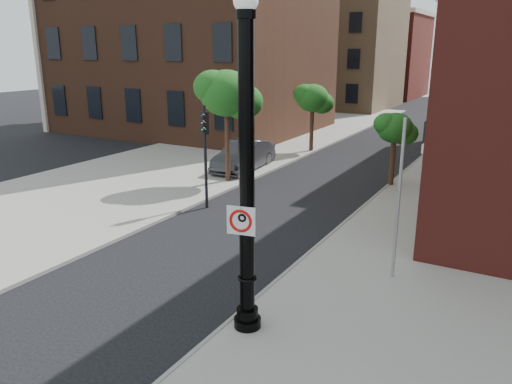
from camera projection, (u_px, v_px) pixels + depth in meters
The scene contains 16 objects.
ground at pixel (150, 311), 12.25m from camera, with size 120.00×120.00×0.00m, color black.
sidewalk_right at pixel (467, 228), 17.76m from camera, with size 8.00×60.00×0.12m, color gray.
sidewalk_left at pixel (231, 149), 31.53m from camera, with size 10.00×50.00×0.12m, color gray.
curb_edge at pixel (360, 210), 19.62m from camera, with size 0.10×60.00×0.14m, color gray.
victorian_building at pixel (193, 12), 37.40m from camera, with size 18.60×14.60×17.95m.
bg_building_tan_a at pixel (337, 49), 53.02m from camera, with size 12.00×12.00×12.00m, color #91704F.
bg_building_red at pixel (374, 57), 65.00m from camera, with size 12.00×12.00×10.00m, color maroon.
lamppost at pixel (247, 189), 10.47m from camera, with size 0.62×0.62×7.34m.
no_parking_sign at pixel (241, 220), 10.52m from camera, with size 0.63×0.16×0.64m.
parked_car at pixel (244, 156), 26.06m from camera, with size 1.65×4.74×1.56m, color #2C2C31.
traffic_signal_left at pixel (205, 140), 19.38m from camera, with size 0.32×0.36×4.11m.
traffic_signal_right at pixel (427, 158), 15.65m from camera, with size 0.34×0.38×4.32m.
utility_pole at pixel (398, 203), 13.24m from camera, with size 0.09×0.09×4.53m, color #999999.
street_tree_a at pixel (228, 95), 22.73m from camera, with size 2.93×2.65×5.28m.
street_tree_b at pixel (313, 99), 29.87m from camera, with size 2.30×2.08×4.14m.
street_tree_c at pixel (395, 129), 22.44m from camera, with size 1.91×1.72×3.43m.
Camera 1 is at (7.66, -8.24, 6.25)m, focal length 35.00 mm.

